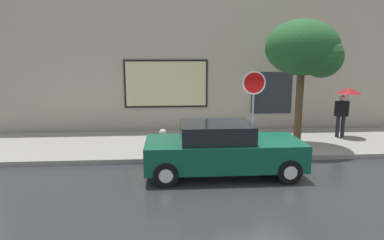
# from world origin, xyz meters

# --- Properties ---
(ground_plane) EXTENTS (60.00, 60.00, 0.00)m
(ground_plane) POSITION_xyz_m (0.00, 0.00, 0.00)
(ground_plane) COLOR #282B2D
(sidewalk) EXTENTS (20.00, 4.00, 0.15)m
(sidewalk) POSITION_xyz_m (0.00, 3.00, 0.07)
(sidewalk) COLOR gray
(sidewalk) RESTS_ON ground
(building_facade) EXTENTS (20.00, 0.67, 7.00)m
(building_facade) POSITION_xyz_m (-0.03, 5.50, 3.48)
(building_facade) COLOR #B2A893
(building_facade) RESTS_ON ground
(parked_car) EXTENTS (4.28, 1.86, 1.46)m
(parked_car) POSITION_xyz_m (-1.25, -0.09, 0.72)
(parked_car) COLOR #0F4C38
(parked_car) RESTS_ON ground
(fire_hydrant) EXTENTS (0.30, 0.44, 0.80)m
(fire_hydrant) POSITION_xyz_m (-2.90, 1.63, 0.54)
(fire_hydrant) COLOR white
(fire_hydrant) RESTS_ON sidewalk
(pedestrian_with_umbrella) EXTENTS (0.94, 0.94, 1.93)m
(pedestrian_with_umbrella) POSITION_xyz_m (4.12, 3.38, 1.66)
(pedestrian_with_umbrella) COLOR black
(pedestrian_with_umbrella) RESTS_ON sidewalk
(street_tree) EXTENTS (2.51, 2.13, 4.34)m
(street_tree) POSITION_xyz_m (1.95, 2.24, 3.46)
(street_tree) COLOR #4C3823
(street_tree) RESTS_ON sidewalk
(stop_sign) EXTENTS (0.76, 0.10, 2.65)m
(stop_sign) POSITION_xyz_m (0.06, 1.67, 2.02)
(stop_sign) COLOR gray
(stop_sign) RESTS_ON sidewalk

